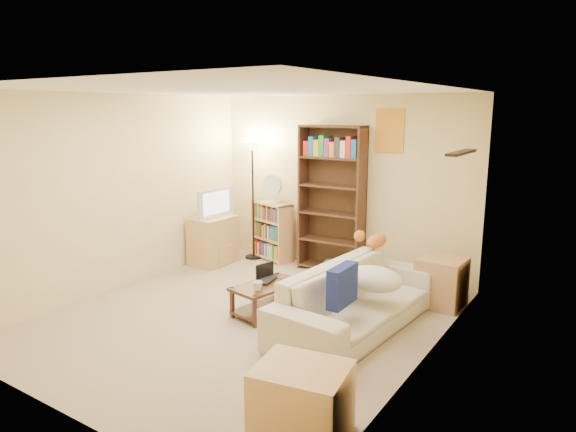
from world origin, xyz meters
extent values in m
plane|color=#BBA88C|center=(0.00, 0.00, 0.00)|extent=(4.50, 4.50, 0.00)
cube|color=beige|center=(0.00, 2.25, 1.25)|extent=(4.00, 0.04, 2.50)
cube|color=beige|center=(0.00, -2.25, 1.25)|extent=(4.00, 0.04, 2.50)
cube|color=beige|center=(-2.00, 0.00, 1.25)|extent=(0.04, 4.50, 2.50)
cube|color=beige|center=(2.00, 0.00, 1.25)|extent=(0.04, 4.50, 2.50)
cube|color=white|center=(0.00, 0.00, 2.50)|extent=(4.00, 4.50, 0.04)
cube|color=#C13916|center=(0.72, 2.24, 2.02)|extent=(0.40, 0.02, 0.58)
cube|color=black|center=(1.92, 1.30, 1.85)|extent=(0.12, 0.80, 0.03)
imported|color=beige|center=(1.16, 0.44, 0.33)|extent=(2.40, 1.25, 0.66)
cube|color=navy|center=(1.23, -0.05, 0.63)|extent=(0.14, 0.44, 0.39)
ellipsoid|color=beige|center=(1.33, 0.48, 0.56)|extent=(0.61, 0.43, 0.26)
ellipsoid|color=#CB6E2B|center=(0.98, 1.33, 0.74)|extent=(0.43, 0.22, 0.17)
sphere|color=#CB6E2B|center=(0.74, 1.35, 0.77)|extent=(0.14, 0.14, 0.14)
cube|color=#46261B|center=(0.13, 0.22, 0.34)|extent=(0.59, 0.87, 0.04)
cube|color=#46261B|center=(0.13, 0.22, 0.07)|extent=(0.56, 0.83, 0.03)
cube|color=#46261B|center=(-0.12, -0.09, 0.18)|extent=(0.04, 0.04, 0.36)
cube|color=#46261B|center=(0.25, -0.16, 0.18)|extent=(0.04, 0.04, 0.36)
cube|color=#46261B|center=(0.02, 0.60, 0.18)|extent=(0.04, 0.04, 0.36)
cube|color=#46261B|center=(0.39, 0.53, 0.18)|extent=(0.04, 0.04, 0.36)
imported|color=black|center=(0.12, 0.33, 0.37)|extent=(0.45, 0.37, 0.03)
cube|color=white|center=(0.01, 0.36, 0.46)|extent=(0.06, 0.26, 0.18)
imported|color=white|center=(0.17, 0.00, 0.41)|extent=(0.16, 0.16, 0.10)
cube|color=black|center=(0.27, 0.46, 0.37)|extent=(0.06, 0.15, 0.02)
cube|color=tan|center=(-1.70, 1.39, 0.36)|extent=(0.48, 0.67, 0.72)
imported|color=black|center=(-1.70, 1.39, 0.94)|extent=(0.76, 0.11, 0.44)
cube|color=#432419|center=(-0.04, 2.05, 1.04)|extent=(0.95, 0.35, 2.09)
cube|color=tan|center=(-1.07, 2.05, 0.45)|extent=(0.75, 0.47, 0.90)
cylinder|color=silver|center=(-1.02, 2.03, 0.92)|extent=(0.18, 0.18, 0.04)
cylinder|color=silver|center=(-1.02, 2.03, 1.02)|extent=(0.02, 0.02, 0.18)
cylinder|color=silver|center=(-1.02, 2.00, 1.18)|extent=(0.32, 0.06, 0.32)
cylinder|color=black|center=(-1.36, 1.95, 0.01)|extent=(0.27, 0.27, 0.03)
cylinder|color=black|center=(-1.36, 1.95, 0.86)|extent=(0.03, 0.03, 1.71)
cone|color=beige|center=(-1.36, 1.95, 1.75)|extent=(0.31, 0.31, 0.13)
cube|color=#B37D57|center=(1.72, 1.57, 0.29)|extent=(0.53, 0.53, 0.58)
cube|color=tan|center=(1.65, -1.48, 0.27)|extent=(0.72, 0.63, 0.53)
cube|color=red|center=(-0.01, 2.04, 0.08)|extent=(0.18, 0.14, 0.16)
cube|color=#1966B2|center=(0.27, 1.99, 0.10)|extent=(0.18, 0.14, 0.19)
cube|color=gold|center=(0.55, 1.95, 0.11)|extent=(0.18, 0.14, 0.22)
cube|color=#268C33|center=(0.83, 1.91, 0.09)|extent=(0.18, 0.14, 0.17)
cube|color=#7F338C|center=(1.12, 1.86, 0.10)|extent=(0.18, 0.14, 0.21)
camera|label=1|loc=(3.37, -4.28, 2.30)|focal=32.00mm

